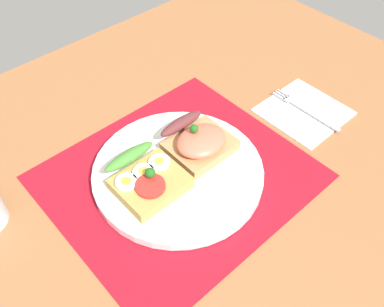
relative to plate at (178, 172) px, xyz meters
The scene contains 7 objects.
ground_plane 2.68cm from the plate, ahead, with size 120.00×90.00×3.20cm, color #925B35.
placemat 0.93cm from the plate, ahead, with size 38.88×34.70×0.30cm, color maroon.
plate is the anchor object (origin of this frame).
sandwich_egg_tomato 5.98cm from the plate, 168.92° to the left, with size 10.15×10.15×4.14cm.
sandwich_salmon 6.01cm from the plate, 11.08° to the left, with size 10.17×9.98×5.71cm.
napkin 27.75cm from the plate, ahead, with size 14.05×13.82×0.60cm, color white.
fork 27.74cm from the plate, ahead, with size 1.62×14.65×0.32cm.
Camera 1 is at (-27.24, -33.48, 52.63)cm, focal length 39.45 mm.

